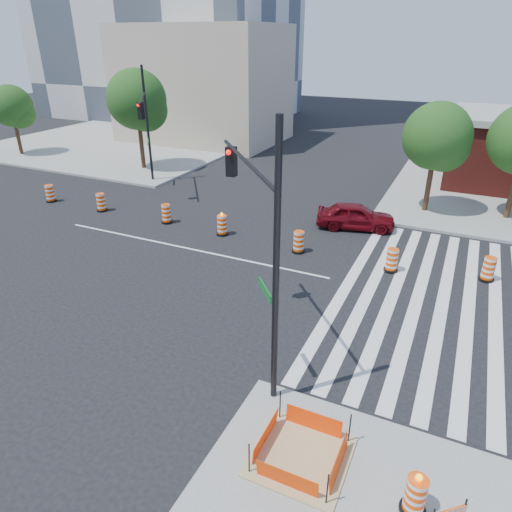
# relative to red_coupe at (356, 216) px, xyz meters

# --- Properties ---
(ground) EXTENTS (120.00, 120.00, 0.00)m
(ground) POSITION_rel_red_coupe_xyz_m (-6.56, -5.84, -0.68)
(ground) COLOR black
(ground) RESTS_ON ground
(sidewalk_nw) EXTENTS (22.00, 22.00, 0.15)m
(sidewalk_nw) POSITION_rel_red_coupe_xyz_m (-24.56, 12.16, -0.60)
(sidewalk_nw) COLOR gray
(sidewalk_nw) RESTS_ON ground
(crosswalk_east) EXTENTS (6.75, 13.50, 0.01)m
(crosswalk_east) POSITION_rel_red_coupe_xyz_m (4.39, -5.84, -0.67)
(crosswalk_east) COLOR silver
(crosswalk_east) RESTS_ON ground
(lane_centerline) EXTENTS (14.00, 0.12, 0.01)m
(lane_centerline) POSITION_rel_red_coupe_xyz_m (-6.56, -5.84, -0.67)
(lane_centerline) COLOR silver
(lane_centerline) RESTS_ON ground
(excavation_pit) EXTENTS (2.20, 2.20, 0.90)m
(excavation_pit) POSITION_rel_red_coupe_xyz_m (2.44, -14.84, -0.45)
(excavation_pit) COLOR tan
(excavation_pit) RESTS_ON ground
(beige_midrise) EXTENTS (14.00, 10.00, 10.00)m
(beige_midrise) POSITION_rel_red_coupe_xyz_m (-18.56, 16.16, 4.32)
(beige_midrise) COLOR tan
(beige_midrise) RESTS_ON ground
(red_coupe) EXTENTS (4.24, 2.53, 1.35)m
(red_coupe) POSITION_rel_red_coupe_xyz_m (0.00, 0.00, 0.00)
(red_coupe) COLOR #5D080F
(red_coupe) RESTS_ON ground
(signal_pole_se) EXTENTS (3.77, 4.39, 7.48)m
(signal_pole_se) POSITION_rel_red_coupe_xyz_m (0.04, -12.03, 3.92)
(signal_pole_se) COLOR black
(signal_pole_se) RESTS_ON ground
(signal_pole_nw) EXTENTS (3.25, 4.59, 7.28)m
(signal_pole_nw) POSITION_rel_red_coupe_xyz_m (-13.80, 1.20, 3.80)
(signal_pole_nw) COLOR black
(signal_pole_nw) RESTS_ON ground
(pit_drum) EXTENTS (0.54, 0.54, 1.07)m
(pit_drum) POSITION_rel_red_coupe_xyz_m (5.00, -15.11, -0.08)
(pit_drum) COLOR black
(pit_drum) RESTS_ON ground
(tree_north_a) EXTENTS (3.32, 3.30, 5.61)m
(tree_north_a) POSITION_rel_red_coupe_xyz_m (-29.18, 4.01, 3.09)
(tree_north_a) COLOR #382314
(tree_north_a) RESTS_ON ground
(tree_north_b) EXTENTS (4.18, 4.18, 7.10)m
(tree_north_b) POSITION_rel_red_coupe_xyz_m (-17.10, 4.72, 4.09)
(tree_north_b) COLOR #382314
(tree_north_b) RESTS_ON ground
(tree_north_c) EXTENTS (3.56, 3.56, 6.05)m
(tree_north_c) POSITION_rel_red_coupe_xyz_m (3.04, 4.05, 3.39)
(tree_north_c) COLOR #382314
(tree_north_c) RESTS_ON ground
(median_drum_0) EXTENTS (0.60, 0.60, 1.02)m
(median_drum_0) POSITION_rel_red_coupe_xyz_m (-17.66, -3.63, -0.20)
(median_drum_0) COLOR black
(median_drum_0) RESTS_ON ground
(median_drum_1) EXTENTS (0.60, 0.60, 1.02)m
(median_drum_1) POSITION_rel_red_coupe_xyz_m (-13.74, -3.58, -0.20)
(median_drum_1) COLOR black
(median_drum_1) RESTS_ON ground
(median_drum_2) EXTENTS (0.60, 0.60, 1.02)m
(median_drum_2) POSITION_rel_red_coupe_xyz_m (-9.30, -3.52, -0.20)
(median_drum_2) COLOR black
(median_drum_2) RESTS_ON ground
(median_drum_3) EXTENTS (0.60, 0.60, 1.18)m
(median_drum_3) POSITION_rel_red_coupe_xyz_m (-5.82, -3.69, -0.19)
(median_drum_3) COLOR black
(median_drum_3) RESTS_ON ground
(median_drum_4) EXTENTS (0.60, 0.60, 1.02)m
(median_drum_4) POSITION_rel_red_coupe_xyz_m (-1.64, -3.99, -0.20)
(median_drum_4) COLOR black
(median_drum_4) RESTS_ON ground
(median_drum_5) EXTENTS (0.60, 0.60, 1.02)m
(median_drum_5) POSITION_rel_red_coupe_xyz_m (2.58, -4.09, -0.20)
(median_drum_5) COLOR black
(median_drum_5) RESTS_ON ground
(median_drum_6) EXTENTS (0.60, 0.60, 1.02)m
(median_drum_6) POSITION_rel_red_coupe_xyz_m (6.29, -3.26, -0.20)
(median_drum_6) COLOR black
(median_drum_6) RESTS_ON ground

